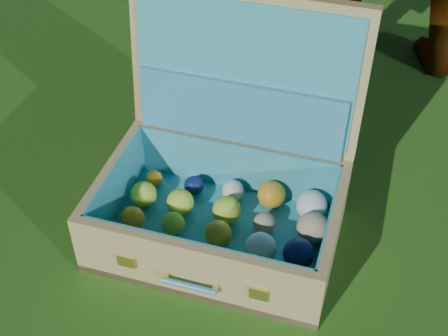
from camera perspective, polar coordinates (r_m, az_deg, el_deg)
ground at (r=1.53m, az=-3.48°, el=-6.80°), size 60.00×60.00×0.00m
suitcase at (r=1.48m, az=0.62°, el=-0.64°), size 0.61×0.51×0.54m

